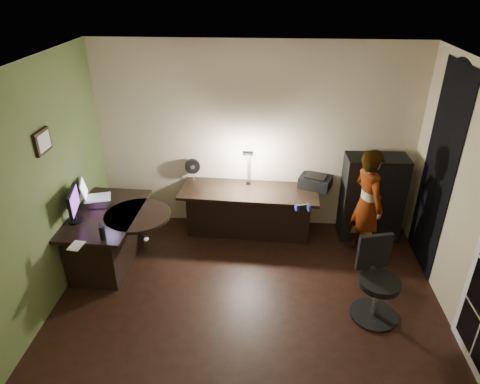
# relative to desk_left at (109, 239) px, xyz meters

# --- Properties ---
(floor) EXTENTS (4.50, 4.00, 0.01)m
(floor) POSITION_rel_desk_left_xyz_m (1.83, -0.81, -0.39)
(floor) COLOR black
(floor) RESTS_ON ground
(ceiling) EXTENTS (4.50, 4.00, 0.01)m
(ceiling) POSITION_rel_desk_left_xyz_m (1.83, -0.81, 2.32)
(ceiling) COLOR silver
(ceiling) RESTS_ON floor
(wall_back) EXTENTS (4.50, 0.01, 2.70)m
(wall_back) POSITION_rel_desk_left_xyz_m (1.83, 1.20, 0.96)
(wall_back) COLOR #C4B18C
(wall_back) RESTS_ON floor
(wall_left) EXTENTS (0.01, 4.00, 2.70)m
(wall_left) POSITION_rel_desk_left_xyz_m (-0.43, -0.81, 0.96)
(wall_left) COLOR #C4B18C
(wall_left) RESTS_ON floor
(green_wall_overlay) EXTENTS (0.00, 4.00, 2.70)m
(green_wall_overlay) POSITION_rel_desk_left_xyz_m (-0.41, -0.81, 0.96)
(green_wall_overlay) COLOR #4F622F
(green_wall_overlay) RESTS_ON floor
(arched_doorway) EXTENTS (0.01, 0.90, 2.60)m
(arched_doorway) POSITION_rel_desk_left_xyz_m (4.07, 0.34, 0.91)
(arched_doorway) COLOR black
(arched_doorway) RESTS_ON floor
(framed_picture) EXTENTS (0.04, 0.30, 0.25)m
(framed_picture) POSITION_rel_desk_left_xyz_m (-0.39, -0.36, 1.46)
(framed_picture) COLOR black
(framed_picture) RESTS_ON wall_left
(desk_left) EXTENTS (0.87, 1.36, 0.77)m
(desk_left) POSITION_rel_desk_left_xyz_m (0.00, 0.00, 0.00)
(desk_left) COLOR black
(desk_left) RESTS_ON floor
(desk_right) EXTENTS (1.96, 0.77, 0.72)m
(desk_right) POSITION_rel_desk_left_xyz_m (1.76, 0.82, -0.02)
(desk_right) COLOR black
(desk_right) RESTS_ON floor
(cabinet) EXTENTS (0.84, 0.43, 1.24)m
(cabinet) POSITION_rel_desk_left_xyz_m (3.49, 0.92, 0.23)
(cabinet) COLOR black
(cabinet) RESTS_ON floor
(laptop_stand) EXTENTS (0.25, 0.22, 0.10)m
(laptop_stand) POSITION_rel_desk_left_xyz_m (-0.14, 0.18, 0.44)
(laptop_stand) COLOR silver
(laptop_stand) RESTS_ON desk_left
(laptop) EXTENTS (0.43, 0.41, 0.24)m
(laptop) POSITION_rel_desk_left_xyz_m (-0.14, 0.18, 0.61)
(laptop) COLOR silver
(laptop) RESTS_ON laptop_stand
(monitor) EXTENTS (0.19, 0.46, 0.30)m
(monitor) POSITION_rel_desk_left_xyz_m (-0.29, -0.21, 0.55)
(monitor) COLOR black
(monitor) RESTS_ON desk_left
(mouse) EXTENTS (0.05, 0.08, 0.03)m
(mouse) POSITION_rel_desk_left_xyz_m (0.68, -0.57, 0.41)
(mouse) COLOR silver
(mouse) RESTS_ON desk_left
(phone) EXTENTS (0.11, 0.15, 0.01)m
(phone) POSITION_rel_desk_left_xyz_m (-0.01, 0.17, 0.40)
(phone) COLOR black
(phone) RESTS_ON desk_left
(pen) EXTENTS (0.10, 0.13, 0.01)m
(pen) POSITION_rel_desk_left_xyz_m (0.06, -0.31, 0.40)
(pen) COLOR black
(pen) RESTS_ON desk_left
(speaker) EXTENTS (0.08, 0.08, 0.17)m
(speaker) POSITION_rel_desk_left_xyz_m (0.19, -0.58, 0.48)
(speaker) COLOR black
(speaker) RESTS_ON desk_left
(notepad) EXTENTS (0.15, 0.20, 0.01)m
(notepad) POSITION_rel_desk_left_xyz_m (-0.06, -0.74, 0.40)
(notepad) COLOR silver
(notepad) RESTS_ON desk_left
(desk_fan) EXTENTS (0.24, 0.16, 0.34)m
(desk_fan) POSITION_rel_desk_left_xyz_m (0.93, 1.11, 0.50)
(desk_fan) COLOR black
(desk_fan) RESTS_ON desk_right
(headphones) EXTENTS (0.22, 0.15, 0.10)m
(headphones) POSITION_rel_desk_left_xyz_m (2.48, 0.33, 0.37)
(headphones) COLOR #1D2D97
(headphones) RESTS_ON desk_right
(printer) EXTENTS (0.51, 0.46, 0.19)m
(printer) POSITION_rel_desk_left_xyz_m (2.70, 1.00, 0.42)
(printer) COLOR black
(printer) RESTS_ON desk_right
(desk_lamp) EXTENTS (0.25, 0.32, 0.63)m
(desk_lamp) POSITION_rel_desk_left_xyz_m (1.74, 1.02, 0.64)
(desk_lamp) COLOR black
(desk_lamp) RESTS_ON desk_right
(office_chair) EXTENTS (0.65, 0.65, 0.95)m
(office_chair) POSITION_rel_desk_left_xyz_m (3.26, -0.76, 0.09)
(office_chair) COLOR black
(office_chair) RESTS_ON floor
(person) EXTENTS (0.54, 0.64, 1.51)m
(person) POSITION_rel_desk_left_xyz_m (3.33, 0.48, 0.37)
(person) COLOR #D8A88C
(person) RESTS_ON floor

